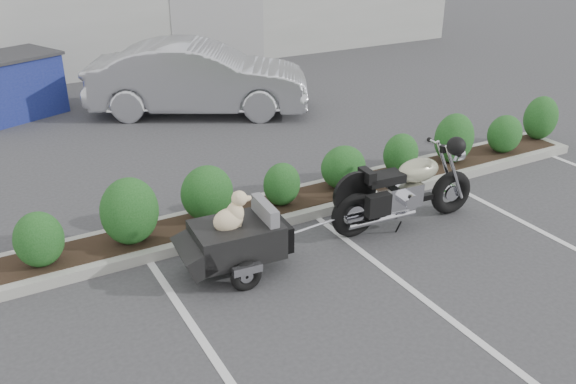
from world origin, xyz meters
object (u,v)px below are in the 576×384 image
motorcycle (406,191)px  sedan (199,78)px  dumpster (9,86)px  pet_trailer (235,238)px

motorcycle → sedan: 6.86m
sedan → dumpster: sedan is taller
pet_trailer → dumpster: bearing=105.4°
motorcycle → sedan: size_ratio=0.49×
sedan → pet_trailer: bearing=-169.2°
sedan → dumpster: bearing=93.6°
sedan → dumpster: (-3.91, 1.83, -0.11)m
motorcycle → sedan: bearing=99.1°
motorcycle → dumpster: size_ratio=0.97×
pet_trailer → dumpster: size_ratio=0.77×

